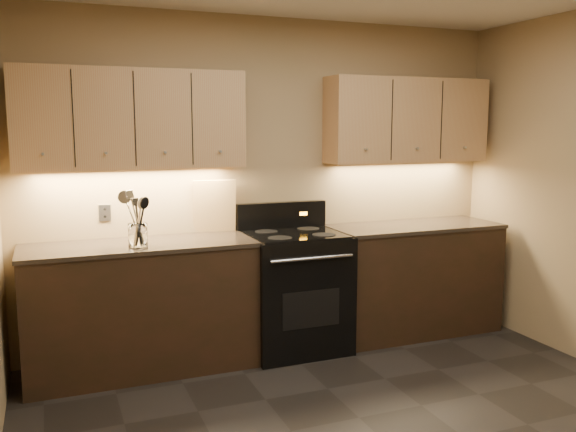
% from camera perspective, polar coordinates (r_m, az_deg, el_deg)
% --- Properties ---
extents(wall_back, '(4.00, 0.04, 2.60)m').
position_cam_1_polar(wall_back, '(4.94, -1.66, 3.16)').
color(wall_back, '#A2855F').
rests_on(wall_back, ground).
extents(counter_left, '(1.62, 0.62, 0.93)m').
position_cam_1_polar(counter_left, '(4.55, -13.55, -8.26)').
color(counter_left, black).
rests_on(counter_left, ground).
extents(counter_right, '(1.46, 0.62, 0.93)m').
position_cam_1_polar(counter_right, '(5.34, 11.55, -5.70)').
color(counter_right, black).
rests_on(counter_right, ground).
extents(stove, '(0.76, 0.68, 1.14)m').
position_cam_1_polar(stove, '(4.82, 0.59, -6.90)').
color(stove, black).
rests_on(stove, ground).
extents(upper_cab_left, '(1.60, 0.30, 0.70)m').
position_cam_1_polar(upper_cab_left, '(4.51, -14.41, 8.76)').
color(upper_cab_left, tan).
rests_on(upper_cab_left, wall_back).
extents(upper_cab_right, '(1.44, 0.30, 0.70)m').
position_cam_1_polar(upper_cab_right, '(5.31, 11.09, 8.77)').
color(upper_cab_right, tan).
rests_on(upper_cab_right, wall_back).
extents(outlet_plate, '(0.08, 0.01, 0.12)m').
position_cam_1_polar(outlet_plate, '(4.68, -16.77, 0.29)').
color(outlet_plate, '#B2B5BA').
rests_on(outlet_plate, wall_back).
extents(utensil_crock, '(0.17, 0.17, 0.16)m').
position_cam_1_polar(utensil_crock, '(4.31, -13.87, -1.81)').
color(utensil_crock, white).
rests_on(utensil_crock, counter_left).
extents(cutting_board, '(0.34, 0.14, 0.41)m').
position_cam_1_polar(cutting_board, '(4.77, -6.89, 0.93)').
color(cutting_board, tan).
rests_on(cutting_board, counter_left).
extents(wooden_spoon, '(0.13, 0.11, 0.33)m').
position_cam_1_polar(wooden_spoon, '(4.27, -14.21, -0.54)').
color(wooden_spoon, tan).
rests_on(wooden_spoon, utensil_crock).
extents(black_spoon, '(0.13, 0.16, 0.35)m').
position_cam_1_polar(black_spoon, '(4.30, -14.12, -0.31)').
color(black_spoon, black).
rests_on(black_spoon, utensil_crock).
extents(black_turner, '(0.11, 0.18, 0.34)m').
position_cam_1_polar(black_turner, '(4.28, -13.69, -0.42)').
color(black_turner, black).
rests_on(black_turner, utensil_crock).
extents(steel_spatula, '(0.19, 0.13, 0.41)m').
position_cam_1_polar(steel_spatula, '(4.29, -13.52, 0.04)').
color(steel_spatula, silver).
rests_on(steel_spatula, utensil_crock).
extents(steel_skimmer, '(0.21, 0.14, 0.38)m').
position_cam_1_polar(steel_skimmer, '(4.29, -13.51, -0.15)').
color(steel_skimmer, silver).
rests_on(steel_skimmer, utensil_crock).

